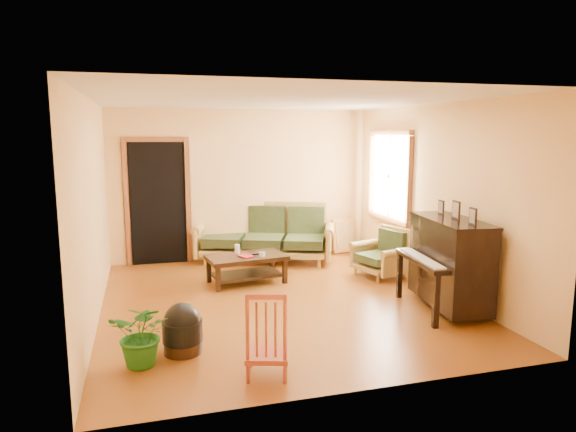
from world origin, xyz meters
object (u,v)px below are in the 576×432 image
object	(u,v)px
potted_plant	(143,334)
sofa	(264,233)
coffee_table	(247,269)
armchair	(380,253)
ceramic_crock	(359,247)
footstool	(183,334)
red_chair	(267,332)
piano	(450,265)

from	to	relation	value
potted_plant	sofa	bearing A→B (deg)	60.63
coffee_table	armchair	world-z (taller)	armchair
coffee_table	ceramic_crock	size ratio (longest dim) A/B	5.16
potted_plant	ceramic_crock	bearing A→B (deg)	44.03
ceramic_crock	sofa	bearing A→B (deg)	-176.11
sofa	potted_plant	distance (m)	4.14
footstool	sofa	bearing A→B (deg)	64.20
armchair	footstool	size ratio (longest dim) A/B	1.87
coffee_table	armchair	xyz separation A→B (m)	(2.04, -0.23, 0.17)
red_chair	potted_plant	world-z (taller)	red_chair
armchair	ceramic_crock	world-z (taller)	armchair
sofa	armchair	distance (m)	2.06
coffee_table	ceramic_crock	world-z (taller)	coffee_table
sofa	red_chair	distance (m)	4.23
red_chair	potted_plant	bearing A→B (deg)	171.08
red_chair	ceramic_crock	bearing A→B (deg)	73.24
sofa	piano	bearing A→B (deg)	-39.61
sofa	footstool	bearing A→B (deg)	-94.19
sofa	footstool	distance (m)	3.80
coffee_table	potted_plant	world-z (taller)	potted_plant
sofa	potted_plant	size ratio (longest dim) A/B	3.63
sofa	coffee_table	world-z (taller)	sofa
coffee_table	footstool	bearing A→B (deg)	-116.28
red_chair	ceramic_crock	size ratio (longest dim) A/B	3.72
piano	footstool	size ratio (longest dim) A/B	3.23
sofa	potted_plant	bearing A→B (deg)	-97.76
sofa	potted_plant	xyz separation A→B (m)	(-2.03, -3.61, -0.18)
sofa	armchair	world-z (taller)	sofa
piano	ceramic_crock	world-z (taller)	piano
armchair	footstool	bearing A→B (deg)	-163.87
coffee_table	red_chair	size ratio (longest dim) A/B	1.39
sofa	red_chair	xyz separation A→B (m)	(-0.94, -4.12, -0.08)
armchair	potted_plant	distance (m)	4.15
red_chair	potted_plant	distance (m)	1.21
piano	footstool	bearing A→B (deg)	-166.46
ceramic_crock	potted_plant	distance (m)	5.37
footstool	armchair	bearing A→B (deg)	32.49
sofa	coffee_table	size ratio (longest dim) A/B	2.03
ceramic_crock	piano	bearing A→B (deg)	-93.14
piano	potted_plant	distance (m)	3.74
coffee_table	piano	distance (m)	2.89
red_chair	potted_plant	xyz separation A→B (m)	(-1.09, 0.51, -0.09)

